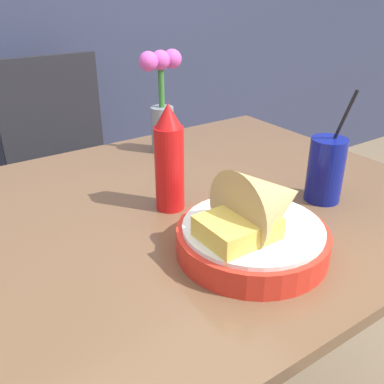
{
  "coord_description": "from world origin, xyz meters",
  "views": [
    {
      "loc": [
        -0.4,
        -0.68,
        1.18
      ],
      "look_at": [
        0.02,
        -0.07,
        0.81
      ],
      "focal_mm": 40.0,
      "sensor_mm": 36.0,
      "label": 1
    }
  ],
  "objects": [
    {
      "name": "dining_table",
      "position": [
        0.0,
        0.0,
        0.66
      ],
      "size": [
        1.2,
        0.88,
        0.75
      ],
      "color": "brown",
      "rests_on": "ground_plane"
    },
    {
      "name": "chair_far_window",
      "position": [
        0.07,
        0.9,
        0.55
      ],
      "size": [
        0.4,
        0.4,
        0.94
      ],
      "color": "black",
      "rests_on": "ground_plane"
    },
    {
      "name": "food_basket",
      "position": [
        0.05,
        -0.22,
        0.81
      ],
      "size": [
        0.26,
        0.26,
        0.16
      ],
      "color": "red",
      "rests_on": "dining_table"
    },
    {
      "name": "ketchup_bottle",
      "position": [
        0.01,
        -0.0,
        0.86
      ],
      "size": [
        0.06,
        0.06,
        0.22
      ],
      "color": "red",
      "rests_on": "dining_table"
    },
    {
      "name": "drink_cup",
      "position": [
        0.3,
        -0.15,
        0.82
      ],
      "size": [
        0.08,
        0.08,
        0.25
      ],
      "color": "navy",
      "rests_on": "dining_table"
    },
    {
      "name": "flower_vase",
      "position": [
        0.17,
        0.3,
        0.9
      ],
      "size": [
        0.12,
        0.06,
        0.27
      ],
      "color": "gray",
      "rests_on": "dining_table"
    }
  ]
}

